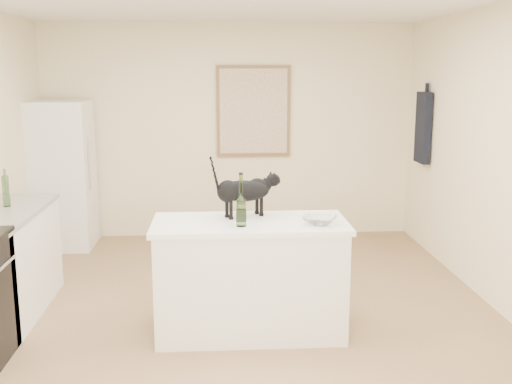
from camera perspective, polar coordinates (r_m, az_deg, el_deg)
The scene contains 15 objects.
floor at distance 5.17m, azimuth -1.80°, elevation -11.95°, with size 5.50×5.50×0.00m, color #91744D.
wall_back at distance 7.54m, azimuth -2.54°, elevation 5.65°, with size 4.50×4.50×0.00m, color beige.
wall_front at distance 2.14m, azimuth 0.38°, elevation -8.98°, with size 4.50×4.50×0.00m, color beige.
island_base at distance 4.83m, azimuth -0.56°, elevation -8.17°, with size 1.44×0.67×0.86m, color white.
island_top at distance 4.70m, azimuth -0.57°, elevation -3.00°, with size 1.50×0.70×0.04m, color white.
left_cabinets at distance 5.60m, azimuth -22.43°, elevation -6.30°, with size 0.60×1.40×0.86m, color white.
left_countertop at distance 5.49m, azimuth -22.78°, elevation -1.81°, with size 0.62×1.44×0.04m, color gray.
fridge at distance 7.42m, azimuth -17.68°, elevation 1.53°, with size 0.68×0.68×1.70m, color white.
artwork_frame at distance 7.50m, azimuth -0.24°, elevation 7.54°, with size 0.90×0.03×1.10m, color brown.
artwork_canvas at distance 7.48m, azimuth -0.23°, elevation 7.53°, with size 0.82×0.00×1.02m, color beige.
hanging_garment at distance 7.22m, azimuth 15.32°, elevation 5.80°, with size 0.08×0.34×0.80m, color black.
black_cat at distance 4.81m, azimuth -1.20°, elevation -0.16°, with size 0.53×0.16×0.37m, color black, non-canonical shape.
wine_bottle at distance 4.52m, azimuth -1.40°, elevation -1.02°, with size 0.08×0.08×0.35m, color #366227.
glass_bowl at distance 4.63m, azimuth 5.94°, elevation -2.64°, with size 0.25×0.25×0.06m, color silver.
fridge_paper at distance 7.34m, azimuth -15.17°, elevation 5.37°, with size 0.00×0.12×0.16m, color beige.
Camera 1 is at (-0.14, -4.75, 2.04)m, focal length 42.90 mm.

